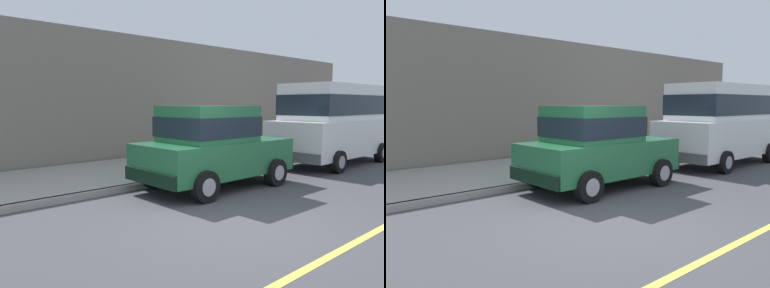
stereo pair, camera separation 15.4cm
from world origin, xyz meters
The scene contains 8 objects.
ground_plane centered at (0.00, 0.00, 0.00)m, with size 80.00×80.00×0.00m, color #424247.
curb centered at (-3.20, 0.00, 0.07)m, with size 0.16×64.00×0.14m, color gray.
sidewalk centered at (-5.00, 0.00, 0.07)m, with size 3.60×64.00×0.14m, color #99968E.
lane_centre_line centered at (1.60, 0.00, 0.00)m, with size 0.12×57.60×0.01m, color #E0D64C.
car_green_hatchback centered at (-2.19, 1.59, 0.98)m, with size 1.97×3.81×1.88m.
car_white_van centered at (-2.08, 6.93, 1.39)m, with size 2.17×4.91×2.52m.
dog_grey centered at (-5.80, 3.09, 0.43)m, with size 0.66×0.47×0.49m.
building_facade centered at (-7.10, 5.84, 2.10)m, with size 0.50×20.00×4.20m, color slate.
Camera 1 is at (3.83, -4.44, 1.93)m, focal length 35.04 mm.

